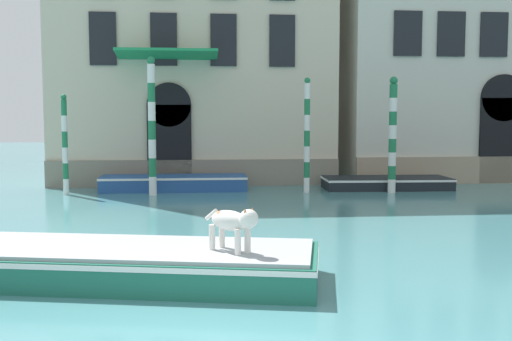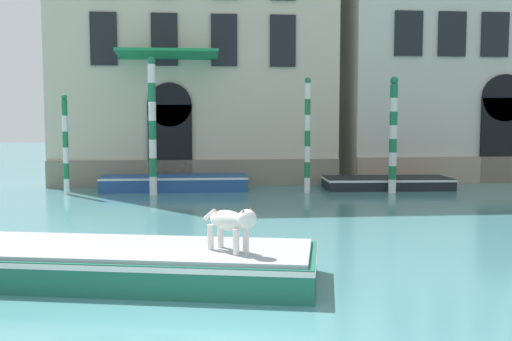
{
  "view_description": "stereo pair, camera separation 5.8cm",
  "coord_description": "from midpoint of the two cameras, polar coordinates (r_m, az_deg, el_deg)",
  "views": [
    {
      "loc": [
        0.44,
        -5.77,
        2.69
      ],
      "look_at": [
        2.04,
        10.77,
        1.2
      ],
      "focal_mm": 42.0,
      "sensor_mm": 36.0,
      "label": 1
    },
    {
      "loc": [
        0.5,
        -5.78,
        2.69
      ],
      "look_at": [
        2.04,
        10.77,
        1.2
      ],
      "focal_mm": 42.0,
      "sensor_mm": 36.0,
      "label": 2
    }
  ],
  "objects": [
    {
      "name": "palazzo_left",
      "position": [
        26.57,
        -5.99,
        13.9
      ],
      "size": [
        11.32,
        7.4,
        13.55
      ],
      "color": "beige",
      "rests_on": "ground_plane"
    },
    {
      "name": "boat_foreground",
      "position": [
        10.18,
        -12.33,
        -8.53
      ],
      "size": [
        6.55,
        3.34,
        0.58
      ],
      "rotation": [
        0.0,
        0.0,
        -0.21
      ],
      "color": "#1E6651",
      "rests_on": "ground_plane"
    },
    {
      "name": "dog_on_deck",
      "position": [
        9.4,
        -2.37,
        -4.9
      ],
      "size": [
        0.82,
        0.87,
        0.73
      ],
      "rotation": [
        0.0,
        0.0,
        -0.83
      ],
      "color": "silver",
      "rests_on": "boat_foreground"
    },
    {
      "name": "boat_moored_near_palazzo",
      "position": [
        22.16,
        -7.88,
        -1.15
      ],
      "size": [
        5.3,
        1.53,
        0.55
      ],
      "rotation": [
        0.0,
        0.0,
        0.0
      ],
      "color": "#234C8C",
      "rests_on": "ground_plane"
    },
    {
      "name": "boat_moored_far",
      "position": [
        23.0,
        12.22,
        -1.13
      ],
      "size": [
        4.76,
        2.06,
        0.44
      ],
      "rotation": [
        0.0,
        0.0,
        -0.04
      ],
      "color": "black",
      "rests_on": "ground_plane"
    },
    {
      "name": "mooring_pole_0",
      "position": [
        21.69,
        -17.81,
        2.39
      ],
      "size": [
        0.2,
        0.2,
        3.47
      ],
      "color": "white",
      "rests_on": "ground_plane"
    },
    {
      "name": "mooring_pole_2",
      "position": [
        21.15,
        4.8,
        3.37
      ],
      "size": [
        0.21,
        0.21,
        4.07
      ],
      "color": "white",
      "rests_on": "ground_plane"
    },
    {
      "name": "mooring_pole_3",
      "position": [
        20.83,
        -9.97,
        4.21
      ],
      "size": [
        0.27,
        0.27,
        4.73
      ],
      "color": "white",
      "rests_on": "ground_plane"
    },
    {
      "name": "mooring_pole_4",
      "position": [
        21.72,
        12.81,
        3.37
      ],
      "size": [
        0.28,
        0.28,
        4.1
      ],
      "color": "white",
      "rests_on": "ground_plane"
    }
  ]
}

